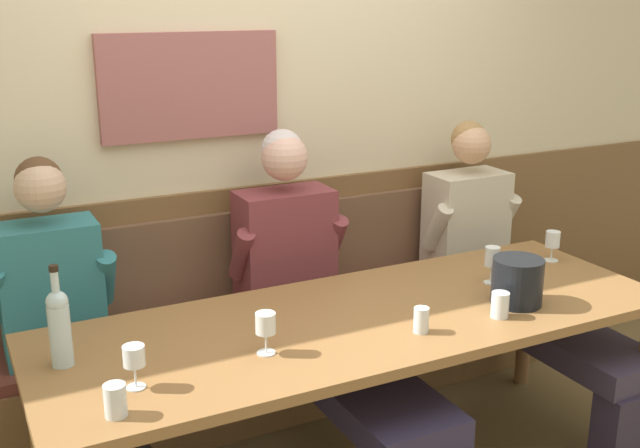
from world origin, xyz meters
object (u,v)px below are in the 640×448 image
Objects in this scene: wall_bench at (285,349)px; person_right_seat at (69,357)px; water_tumbler_right at (421,320)px; ice_bucket at (517,281)px; dining_table at (362,333)px; wine_glass_center_front at (134,357)px; wine_glass_by_bottle at (492,258)px; water_tumbler_left at (500,305)px; person_center_right_seat at (509,271)px; wine_glass_center_rear at (553,241)px; person_center_left_seat at (319,304)px; water_tumbler_center at (115,400)px; wine_glass_mid_left at (266,325)px; wine_bottle_amber_mid at (59,325)px.

wall_bench is 1.15m from person_right_seat.
ice_bucket is at bearing 6.53° from water_tumbler_right.
wine_glass_center_front is at bearing -169.40° from dining_table.
wine_glass_by_bottle is 0.37m from water_tumbler_left.
water_tumbler_right is at bearing -3.11° from wine_glass_center_front.
wine_glass_by_bottle reaches higher than water_tumbler_left.
wine_glass_center_front is 1.03m from water_tumbler_right.
dining_table is at bearing 164.31° from ice_bucket.
person_center_right_seat is at bearing 32.60° from water_tumbler_right.
person_center_right_seat reaches higher than wine_glass_center_rear.
person_right_seat is at bearing 157.97° from water_tumbler_left.
wine_glass_center_front is at bearing -170.68° from wine_glass_center_rear.
person_center_left_seat is 0.83m from ice_bucket.
ice_bucket is at bearing -128.76° from person_center_right_seat.
water_tumbler_center is (-2.09, -0.47, -0.04)m from wine_glass_center_rear.
wall_bench is 19.49× the size of wine_glass_center_front.
person_center_right_seat is at bearing 18.26° from wine_glass_mid_left.
person_center_right_seat is at bearing 108.57° from wine_glass_center_rear.
water_tumbler_left is (1.54, -0.34, -0.10)m from wine_bottle_amber_mid.
wine_glass_mid_left reaches higher than wine_glass_center_front.
water_tumbler_center is 1.05× the size of water_tumbler_right.
person_right_seat reaches higher than water_tumbler_center.
person_center_left_seat reaches higher than wine_glass_mid_left.
person_center_left_seat reaches higher than water_tumbler_right.
wine_glass_mid_left is 0.58m from water_tumbler_center.
person_right_seat is at bearing 103.15° from wine_glass_center_front.
ice_bucket is 1.06m from wine_glass_mid_left.
wine_glass_by_bottle is 0.44m from wine_glass_center_rear.
wine_glass_center_front is 1.42× the size of water_tumbler_center.
wine_glass_mid_left is (-1.11, -0.19, -0.01)m from wine_glass_by_bottle.
water_tumbler_left is (-0.20, -0.30, -0.06)m from wine_glass_by_bottle.
wall_bench is 1.10m from wine_glass_by_bottle.
wine_bottle_amber_mid is 2.46× the size of wine_glass_center_front.
water_tumbler_right is (1.15, -0.58, 0.15)m from person_right_seat.
person_center_right_seat is 14.06× the size of water_tumbler_right.
wine_glass_center_front is 1.01× the size of wine_glass_center_rear.
ice_bucket is at bearing -8.82° from wine_bottle_amber_mid.
ice_bucket is 0.17m from water_tumbler_left.
wine_glass_by_bottle reaches higher than dining_table.
wall_bench reaches higher than ice_bucket.
dining_table is 0.50m from wine_glass_mid_left.
water_tumbler_center is at bearing -174.99° from ice_bucket.
wall_bench is at bearing 90.00° from dining_table.
wine_bottle_amber_mid is at bearing 101.85° from water_tumbler_center.
person_right_seat is 0.99× the size of person_center_left_seat.
person_center_left_seat is at bearing 127.00° from water_tumbler_left.
dining_table is 17.54× the size of wine_glass_center_rear.
person_center_left_seat is 1.03m from person_center_right_seat.
water_tumbler_center is (-1.00, -1.04, 0.50)m from wall_bench.
water_tumbler_center is 1.12m from water_tumbler_right.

